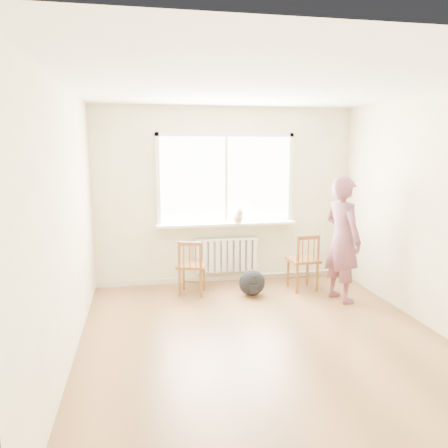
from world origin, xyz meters
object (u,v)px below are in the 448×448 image
chair_left (191,268)px  person (342,239)px  chair_right (304,262)px  cat (238,216)px  backpack (252,283)px

chair_left → person: size_ratio=0.47×
chair_right → person: (0.35, -0.48, 0.43)m
chair_left → person: bearing=-179.7°
chair_left → cat: cat is taller
chair_right → cat: 1.21m
chair_right → person: person is taller
chair_left → backpack: size_ratio=2.16×
cat → backpack: size_ratio=1.04×
backpack → person: bearing=-19.2°
chair_left → cat: bearing=-134.9°
person → cat: 1.60m
chair_right → backpack: (-0.81, -0.08, -0.24)m
cat → person: bearing=-42.3°
chair_left → cat: 1.09m
cat → backpack: bearing=-85.6°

